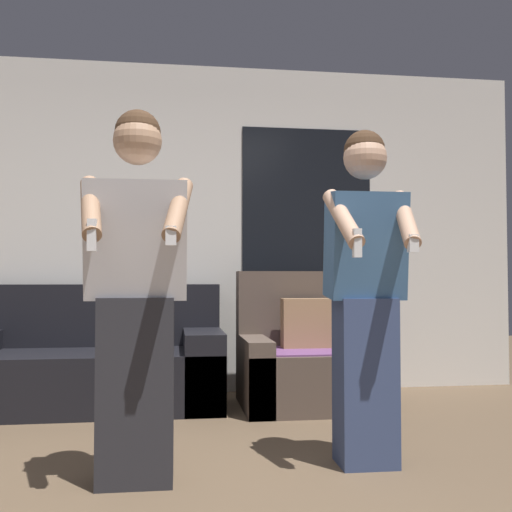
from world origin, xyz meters
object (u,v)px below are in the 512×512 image
Objects in this scene: couch at (92,365)px; person_right at (365,291)px; armchair at (306,361)px; person_left at (137,293)px.

couch is 1.12× the size of person_right.
couch is 1.56m from armchair.
person_left is at bearing -173.94° from person_right.
couch is 2.29m from person_right.
person_left is 1.01× the size of person_right.
armchair is 0.59× the size of person_right.
armchair is 0.58× the size of person_left.
person_left is (-1.14, -1.55, 0.54)m from armchair.
person_right is (1.54, -1.60, 0.57)m from couch.
couch is 1.11× the size of person_left.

